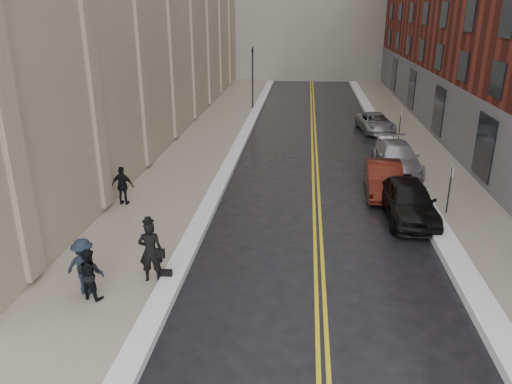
% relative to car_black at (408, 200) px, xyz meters
% --- Properties ---
extents(ground, '(160.00, 160.00, 0.00)m').
position_rel_car_black_xyz_m(ground, '(-6.19, -7.59, -0.82)').
color(ground, black).
rests_on(ground, ground).
extents(sidewalk_left, '(4.00, 64.00, 0.15)m').
position_rel_car_black_xyz_m(sidewalk_left, '(-10.69, 8.41, -0.75)').
color(sidewalk_left, gray).
rests_on(sidewalk_left, ground).
extents(sidewalk_right, '(3.00, 64.00, 0.15)m').
position_rel_car_black_xyz_m(sidewalk_right, '(2.81, 8.41, -0.75)').
color(sidewalk_right, gray).
rests_on(sidewalk_right, ground).
extents(lane_stripe_a, '(0.12, 64.00, 0.01)m').
position_rel_car_black_xyz_m(lane_stripe_a, '(-3.81, 8.41, -0.82)').
color(lane_stripe_a, gold).
rests_on(lane_stripe_a, ground).
extents(lane_stripe_b, '(0.12, 64.00, 0.01)m').
position_rel_car_black_xyz_m(lane_stripe_b, '(-3.57, 8.41, -0.82)').
color(lane_stripe_b, gold).
rests_on(lane_stripe_b, ground).
extents(snow_ridge_left, '(0.70, 60.80, 0.26)m').
position_rel_car_black_xyz_m(snow_ridge_left, '(-8.39, 8.41, -0.69)').
color(snow_ridge_left, white).
rests_on(snow_ridge_left, ground).
extents(snow_ridge_right, '(0.85, 60.80, 0.30)m').
position_rel_car_black_xyz_m(snow_ridge_right, '(0.96, 8.41, -0.67)').
color(snow_ridge_right, white).
rests_on(snow_ridge_right, ground).
extents(traffic_signal, '(0.18, 0.15, 5.20)m').
position_rel_car_black_xyz_m(traffic_signal, '(-8.79, 22.41, 2.26)').
color(traffic_signal, black).
rests_on(traffic_signal, ground).
extents(parking_sign_near, '(0.06, 0.35, 2.23)m').
position_rel_car_black_xyz_m(parking_sign_near, '(1.71, 0.41, 0.53)').
color(parking_sign_near, black).
rests_on(parking_sign_near, ground).
extents(parking_sign_far, '(0.06, 0.35, 2.23)m').
position_rel_car_black_xyz_m(parking_sign_far, '(1.71, 12.41, 0.53)').
color(parking_sign_far, black).
rests_on(parking_sign_far, ground).
extents(car_black, '(2.14, 4.91, 1.65)m').
position_rel_car_black_xyz_m(car_black, '(0.00, 0.00, 0.00)').
color(car_black, black).
rests_on(car_black, ground).
extents(car_maroon, '(1.79, 4.59, 1.49)m').
position_rel_car_black_xyz_m(car_maroon, '(-0.57, 2.95, -0.08)').
color(car_maroon, '#45140C').
rests_on(car_maroon, ground).
extents(car_silver_near, '(2.24, 5.21, 1.49)m').
position_rel_car_black_xyz_m(car_silver_near, '(0.61, 6.53, -0.08)').
color(car_silver_near, '#989A9F').
rests_on(car_silver_near, ground).
extents(car_silver_far, '(2.68, 4.80, 1.27)m').
position_rel_car_black_xyz_m(car_silver_far, '(0.61, 15.63, -0.19)').
color(car_silver_far, gray).
rests_on(car_silver_far, ground).
extents(pedestrian_main, '(0.81, 0.60, 2.02)m').
position_rel_car_black_xyz_m(pedestrian_main, '(-8.99, -6.15, 0.34)').
color(pedestrian_main, black).
rests_on(pedestrian_main, sidewalk_left).
extents(pedestrian_a, '(0.89, 0.76, 1.59)m').
position_rel_car_black_xyz_m(pedestrian_a, '(-10.50, -7.32, 0.12)').
color(pedestrian_a, black).
rests_on(pedestrian_a, sidewalk_left).
extents(pedestrian_b, '(1.19, 0.74, 1.78)m').
position_rel_car_black_xyz_m(pedestrian_b, '(-10.74, -7.07, 0.22)').
color(pedestrian_b, black).
rests_on(pedestrian_b, sidewalk_left).
extents(pedestrian_c, '(1.04, 0.51, 1.71)m').
position_rel_car_black_xyz_m(pedestrian_c, '(-12.11, 0.05, 0.18)').
color(pedestrian_c, black).
rests_on(pedestrian_c, sidewalk_left).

